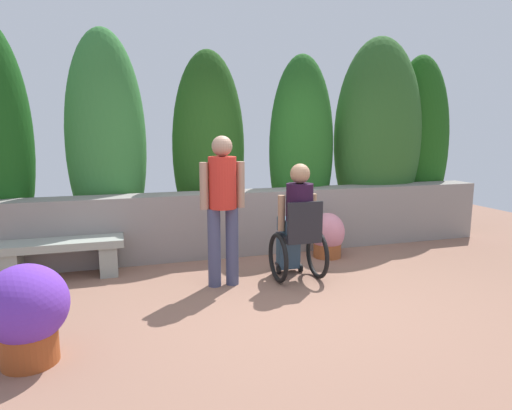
# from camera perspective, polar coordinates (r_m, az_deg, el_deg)

# --- Properties ---
(ground_plane) EXTENTS (12.31, 12.31, 0.00)m
(ground_plane) POSITION_cam_1_polar(r_m,az_deg,el_deg) (4.73, 3.97, -11.37)
(ground_plane) COLOR #8A6250
(stone_retaining_wall) EXTENTS (7.43, 0.43, 0.87)m
(stone_retaining_wall) POSITION_cam_1_polar(r_m,az_deg,el_deg) (6.14, -1.69, -2.21)
(stone_retaining_wall) COLOR gray
(stone_retaining_wall) RESTS_ON ground
(hedge_backdrop) EXTENTS (7.40, 1.06, 3.12)m
(hedge_backdrop) POSITION_cam_1_polar(r_m,az_deg,el_deg) (6.68, 1.81, 7.91)
(hedge_backdrop) COLOR #184E16
(hedge_backdrop) RESTS_ON ground
(stone_bench) EXTENTS (1.40, 0.41, 0.45)m
(stone_bench) POSITION_cam_1_polar(r_m,az_deg,el_deg) (5.59, -23.81, -5.73)
(stone_bench) COLOR gray
(stone_bench) RESTS_ON ground
(person_in_wheelchair) EXTENTS (0.53, 0.66, 1.33)m
(person_in_wheelchair) POSITION_cam_1_polar(r_m,az_deg,el_deg) (5.03, 5.33, -2.70)
(person_in_wheelchair) COLOR black
(person_in_wheelchair) RESTS_ON ground
(person_standing_companion) EXTENTS (0.49, 0.30, 1.63)m
(person_standing_companion) POSITION_cam_1_polar(r_m,az_deg,el_deg) (4.76, -4.31, 0.54)
(person_standing_companion) COLOR #424664
(person_standing_companion) RESTS_ON ground
(flower_pot_purple_near) EXTENTS (0.60, 0.60, 0.75)m
(flower_pot_purple_near) POSITION_cam_1_polar(r_m,az_deg,el_deg) (3.69, -27.40, -12.13)
(flower_pot_purple_near) COLOR #9C461F
(flower_pot_purple_near) RESTS_ON ground
(flower_pot_terracotta_by_wall) EXTENTS (0.45, 0.45, 0.60)m
(flower_pot_terracotta_by_wall) POSITION_cam_1_polar(r_m,az_deg,el_deg) (6.04, 9.19, -3.97)
(flower_pot_terracotta_by_wall) COLOR #9F5028
(flower_pot_terracotta_by_wall) RESTS_ON ground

